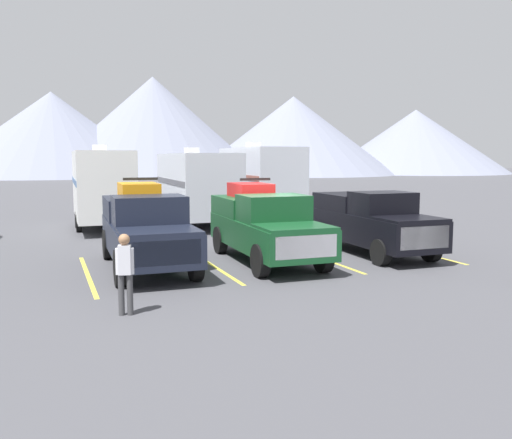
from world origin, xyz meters
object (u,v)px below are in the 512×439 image
at_px(camper_trailer_a, 102,185).
at_px(person_a, 125,269).
at_px(pickup_truck_c, 371,220).
at_px(pickup_truck_b, 264,223).
at_px(pickup_truck_a, 145,226).
at_px(camper_trailer_b, 197,184).
at_px(camper_trailer_c, 260,180).

xyz_separation_m(camper_trailer_a, person_a, (-0.98, -14.01, -1.02)).
bearing_deg(person_a, pickup_truck_c, 26.53).
xyz_separation_m(pickup_truck_b, person_a, (-4.87, -4.42, -0.21)).
distance_m(pickup_truck_b, camper_trailer_a, 10.39).
xyz_separation_m(pickup_truck_a, person_a, (-1.25, -4.74, -0.24)).
relative_size(pickup_truck_a, pickup_truck_b, 1.00).
relative_size(pickup_truck_b, person_a, 3.46).
height_order(pickup_truck_b, person_a, pickup_truck_b).
relative_size(pickup_truck_a, camper_trailer_a, 0.79).
height_order(camper_trailer_b, person_a, camper_trailer_b).
height_order(camper_trailer_b, camper_trailer_c, camper_trailer_c).
distance_m(pickup_truck_b, person_a, 6.58).
distance_m(camper_trailer_b, camper_trailer_c, 3.42).
xyz_separation_m(camper_trailer_b, person_a, (-5.24, -13.58, -0.98)).
bearing_deg(pickup_truck_c, camper_trailer_c, 90.82).
bearing_deg(camper_trailer_a, pickup_truck_a, -88.28).
relative_size(pickup_truck_b, camper_trailer_b, 0.74).
relative_size(pickup_truck_c, person_a, 3.29).
distance_m(pickup_truck_a, camper_trailer_c, 11.92).
bearing_deg(camper_trailer_a, pickup_truck_b, -67.90).
xyz_separation_m(pickup_truck_c, camper_trailer_c, (-0.14, 9.70, 0.99)).
distance_m(camper_trailer_a, camper_trailer_c, 7.65).
distance_m(camper_trailer_b, person_a, 14.59).
bearing_deg(pickup_truck_a, camper_trailer_b, 65.75).
bearing_deg(pickup_truck_c, camper_trailer_b, 110.93).
xyz_separation_m(pickup_truck_c, camper_trailer_a, (-7.78, 9.64, 0.90)).
distance_m(pickup_truck_c, camper_trailer_b, 9.90).
height_order(pickup_truck_b, camper_trailer_a, camper_trailer_a).
relative_size(camper_trailer_b, person_a, 4.70).
bearing_deg(pickup_truck_a, person_a, -104.82).
bearing_deg(camper_trailer_c, camper_trailer_b, -171.82).
height_order(pickup_truck_a, pickup_truck_b, pickup_truck_a).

